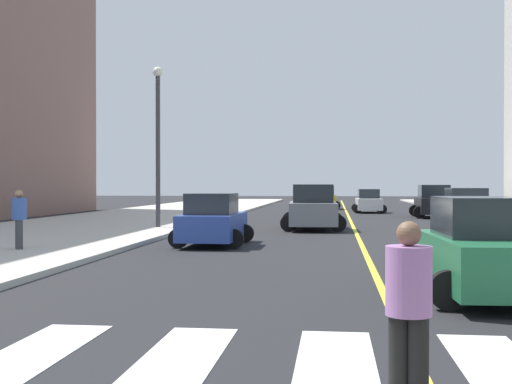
# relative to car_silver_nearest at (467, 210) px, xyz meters

# --- Properties ---
(sidewalk_kerb_west) EXTENTS (10.00, 120.00, 0.15)m
(sidewalk_kerb_west) POSITION_rel_car_silver_nearest_xyz_m (-17.27, -7.84, -0.79)
(sidewalk_kerb_west) COLOR #B2ADA3
(sidewalk_kerb_west) RESTS_ON ground
(crosswalk_paint) EXTENTS (13.50, 4.00, 0.01)m
(crosswalk_paint) POSITION_rel_car_silver_nearest_xyz_m (-5.07, -23.84, -0.86)
(crosswalk_paint) COLOR silver
(crosswalk_paint) RESTS_ON ground
(lane_divider_paint) EXTENTS (0.16, 80.00, 0.01)m
(lane_divider_paint) POSITION_rel_car_silver_nearest_xyz_m (-5.07, 12.16, -0.86)
(lane_divider_paint) COLOR yellow
(lane_divider_paint) RESTS_ON ground
(car_silver_nearest) EXTENTS (2.61, 4.16, 1.86)m
(car_silver_nearest) POSITION_rel_car_silver_nearest_xyz_m (0.00, 0.00, 0.00)
(car_silver_nearest) COLOR #B7B7BC
(car_silver_nearest) RESTS_ON ground
(car_blue_second) EXTENTS (2.44, 3.89, 1.73)m
(car_blue_second) POSITION_rel_car_silver_nearest_xyz_m (-9.97, -9.32, -0.06)
(car_blue_second) COLOR #2D479E
(car_blue_second) RESTS_ON ground
(car_white_third) EXTENTS (2.38, 3.78, 1.68)m
(car_white_third) POSITION_rel_car_silver_nearest_xyz_m (-3.51, 16.83, -0.08)
(car_white_third) COLOR silver
(car_white_third) RESTS_ON ground
(car_green_fourth) EXTENTS (2.61, 4.09, 1.80)m
(car_green_fourth) POSITION_rel_car_silver_nearest_xyz_m (-3.29, -18.71, -0.03)
(car_green_fourth) COLOR #236B42
(car_green_fourth) RESTS_ON ground
(car_yellow_fifth) EXTENTS (2.77, 4.32, 1.90)m
(car_yellow_fifth) POSITION_rel_car_silver_nearest_xyz_m (-6.84, 23.22, 0.02)
(car_yellow_fifth) COLOR gold
(car_yellow_fifth) RESTS_ON ground
(car_gray_sixth) EXTENTS (2.95, 4.60, 2.02)m
(car_gray_sixth) POSITION_rel_car_silver_nearest_xyz_m (-6.91, -1.38, 0.08)
(car_gray_sixth) COLOR slate
(car_gray_sixth) RESTS_ON ground
(car_black_seventh) EXTENTS (2.84, 4.49, 1.99)m
(car_black_seventh) POSITION_rel_car_silver_nearest_xyz_m (0.09, 10.38, 0.06)
(car_black_seventh) COLOR black
(car_black_seventh) RESTS_ON ground
(pedestrian_crossing) EXTENTS (0.42, 0.42, 1.70)m
(pedestrian_crossing) POSITION_rel_car_silver_nearest_xyz_m (-5.32, -24.82, 0.07)
(pedestrian_crossing) COLOR black
(pedestrian_crossing) RESTS_ON ground
(pedestrian_walking_west) EXTENTS (0.42, 0.42, 1.72)m
(pedestrian_walking_west) POSITION_rel_car_silver_nearest_xyz_m (-15.05, -12.71, 0.23)
(pedestrian_walking_west) COLOR #38383D
(pedestrian_walking_west) RESTS_ON sidewalk_kerb_west
(street_lamp) EXTENTS (0.44, 0.44, 7.03)m
(street_lamp) POSITION_rel_car_silver_nearest_xyz_m (-13.67, -2.53, 3.46)
(street_lamp) COLOR #38383D
(street_lamp) RESTS_ON sidewalk_kerb_west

